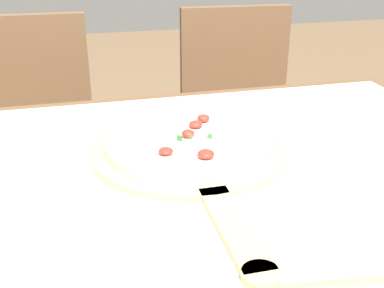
{
  "coord_description": "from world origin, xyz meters",
  "views": [
    {
      "loc": [
        -0.22,
        -0.7,
        1.13
      ],
      "look_at": [
        -0.03,
        0.06,
        0.77
      ],
      "focal_mm": 45.0,
      "sensor_mm": 36.0,
      "label": 1
    }
  ],
  "objects_px": {
    "pizza_peel": "(191,154)",
    "pizza": "(188,140)",
    "chair_left": "(34,140)",
    "chair_right": "(239,120)"
  },
  "relations": [
    {
      "from": "pizza_peel",
      "to": "pizza",
      "type": "relative_size",
      "value": 1.87
    },
    {
      "from": "pizza",
      "to": "chair_left",
      "type": "height_order",
      "value": "chair_left"
    },
    {
      "from": "pizza_peel",
      "to": "pizza",
      "type": "xyz_separation_m",
      "value": [
        0.0,
        0.02,
        0.02
      ]
    },
    {
      "from": "pizza_peel",
      "to": "chair_right",
      "type": "relative_size",
      "value": 0.65
    },
    {
      "from": "pizza_peel",
      "to": "chair_right",
      "type": "distance_m",
      "value": 0.82
    },
    {
      "from": "pizza",
      "to": "chair_right",
      "type": "bearing_deg",
      "value": 62.87
    },
    {
      "from": "chair_right",
      "to": "pizza_peel",
      "type": "bearing_deg",
      "value": -112.79
    },
    {
      "from": "chair_left",
      "to": "chair_right",
      "type": "height_order",
      "value": "same"
    },
    {
      "from": "pizza",
      "to": "chair_left",
      "type": "relative_size",
      "value": 0.35
    },
    {
      "from": "pizza",
      "to": "chair_right",
      "type": "relative_size",
      "value": 0.35
    }
  ]
}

